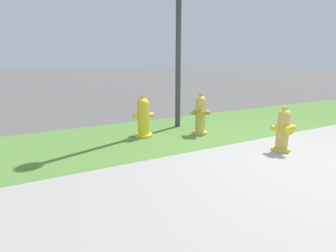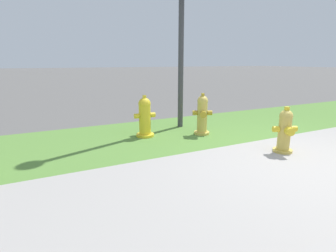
{
  "view_description": "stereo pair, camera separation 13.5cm",
  "coord_description": "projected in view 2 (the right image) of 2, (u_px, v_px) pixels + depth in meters",
  "views": [
    {
      "loc": [
        -3.36,
        -2.05,
        1.37
      ],
      "look_at": [
        -1.52,
        1.39,
        0.4
      ],
      "focal_mm": 28.0,
      "sensor_mm": 36.0,
      "label": 1
    },
    {
      "loc": [
        -3.24,
        -2.11,
        1.37
      ],
      "look_at": [
        -1.52,
        1.39,
        0.4
      ],
      "focal_mm": 28.0,
      "sensor_mm": 36.0,
      "label": 2
    }
  ],
  "objects": [
    {
      "name": "fire_hydrant_by_grass_verge",
      "position": [
        202.0,
        115.0,
        4.95
      ],
      "size": [
        0.37,
        0.35,
        0.79
      ],
      "rotation": [
        0.0,
        0.0,
        2.66
      ],
      "color": "gold",
      "rests_on": "ground"
    },
    {
      "name": "sidewalk_pavement",
      "position": [
        314.0,
        164.0,
        3.55
      ],
      "size": [
        18.0,
        2.29,
        0.01
      ],
      "primitive_type": "cube",
      "color": "#9E9993",
      "rests_on": "ground"
    },
    {
      "name": "fire_hydrant_mid_block",
      "position": [
        285.0,
        131.0,
        3.96
      ],
      "size": [
        0.37,
        0.34,
        0.71
      ],
      "rotation": [
        0.0,
        0.0,
        2.76
      ],
      "color": "gold",
      "rests_on": "ground"
    },
    {
      "name": "fire_hydrant_at_driveway",
      "position": [
        145.0,
        117.0,
        4.81
      ],
      "size": [
        0.4,
        0.38,
        0.77
      ],
      "rotation": [
        0.0,
        0.0,
        6.21
      ],
      "color": "yellow",
      "rests_on": "ground"
    },
    {
      "name": "grass_verge",
      "position": [
        212.0,
        127.0,
        5.59
      ],
      "size": [
        18.0,
        2.39,
        0.01
      ],
      "primitive_type": "cube",
      "color": "#568438",
      "rests_on": "ground"
    },
    {
      "name": "ground_plane",
      "position": [
        314.0,
        165.0,
        3.56
      ],
      "size": [
        120.0,
        120.0,
        0.0
      ],
      "primitive_type": "plane",
      "color": "#5B5956"
    }
  ]
}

